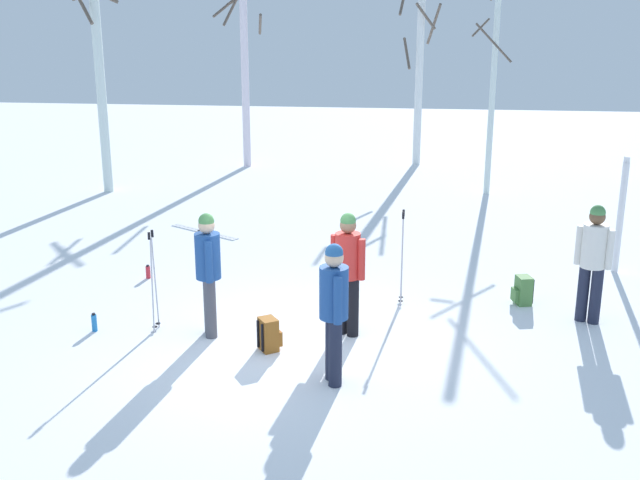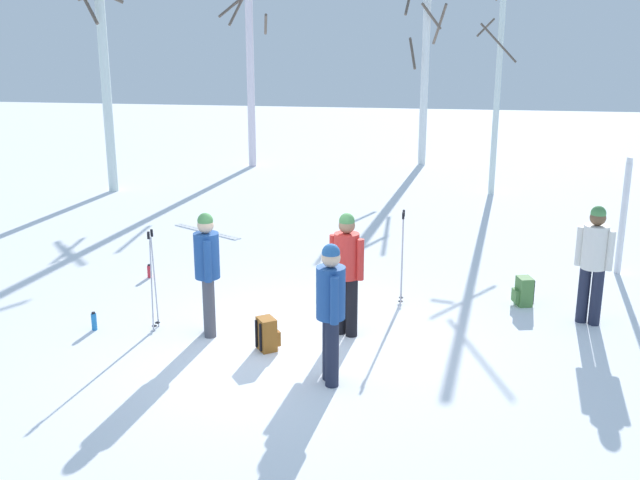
{
  "view_description": "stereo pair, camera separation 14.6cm",
  "coord_description": "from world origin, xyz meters",
  "views": [
    {
      "loc": [
        1.67,
        -8.9,
        4.09
      ],
      "look_at": [
        0.16,
        1.78,
        1.0
      ],
      "focal_mm": 42.2,
      "sensor_mm": 36.0,
      "label": 1
    },
    {
      "loc": [
        1.81,
        -8.88,
        4.09
      ],
      "look_at": [
        0.16,
        1.78,
        1.0
      ],
      "focal_mm": 42.2,
      "sensor_mm": 36.0,
      "label": 2
    }
  ],
  "objects": [
    {
      "name": "backpack_1",
      "position": [
        3.21,
        2.16,
        0.21
      ],
      "size": [
        0.33,
        0.3,
        0.44
      ],
      "color": "#4C7F3F",
      "rests_on": "ground_plane"
    },
    {
      "name": "person_3",
      "position": [
        4.05,
        1.57,
        0.98
      ],
      "size": [
        0.47,
        0.34,
        1.72
      ],
      "color": "#1E2338",
      "rests_on": "ground_plane"
    },
    {
      "name": "ski_poles_1",
      "position": [
        1.38,
        1.93,
        0.78
      ],
      "size": [
        0.07,
        0.26,
        1.46
      ],
      "color": "#B2B2BC",
      "rests_on": "ground_plane"
    },
    {
      "name": "birch_tree_0",
      "position": [
        -6.3,
        8.93,
        3.64
      ],
      "size": [
        1.27,
        1.28,
        7.12
      ],
      "color": "silver",
      "rests_on": "ground_plane"
    },
    {
      "name": "person_2",
      "position": [
        0.69,
        -0.82,
        0.98
      ],
      "size": [
        0.34,
        0.5,
        1.72
      ],
      "color": "#1E2338",
      "rests_on": "ground_plane"
    },
    {
      "name": "birch_tree_3",
      "position": [
        3.23,
        10.04,
        2.88
      ],
      "size": [
        1.38,
        1.33,
        5.56
      ],
      "color": "silver",
      "rests_on": "ground_plane"
    },
    {
      "name": "ski_pair_lying_0",
      "position": [
        -2.77,
        5.48,
        0.01
      ],
      "size": [
        1.66,
        1.08,
        0.05
      ],
      "color": "white",
      "rests_on": "ground_plane"
    },
    {
      "name": "person_0",
      "position": [
        0.69,
        0.63,
        0.98
      ],
      "size": [
        0.49,
        0.34,
        1.72
      ],
      "color": "black",
      "rests_on": "ground_plane"
    },
    {
      "name": "birch_tree_2",
      "position": [
        1.38,
        13.96,
        2.7
      ],
      "size": [
        1.23,
        1.15,
        5.45
      ],
      "color": "silver",
      "rests_on": "ground_plane"
    },
    {
      "name": "water_bottle_1",
      "position": [
        -2.79,
        0.25,
        0.13
      ],
      "size": [
        0.07,
        0.07,
        0.26
      ],
      "color": "#1E72BF",
      "rests_on": "ground_plane"
    },
    {
      "name": "backpack_0",
      "position": [
        -0.26,
        -0.03,
        0.21
      ],
      "size": [
        0.34,
        0.34,
        0.44
      ],
      "color": "#99591E",
      "rests_on": "ground_plane"
    },
    {
      "name": "person_1",
      "position": [
        -1.15,
        0.36,
        0.98
      ],
      "size": [
        0.34,
        0.5,
        1.72
      ],
      "color": "#4C4C56",
      "rests_on": "ground_plane"
    },
    {
      "name": "water_bottle_0",
      "position": [
        -2.86,
        2.53,
        0.11
      ],
      "size": [
        0.08,
        0.08,
        0.23
      ],
      "color": "red",
      "rests_on": "ground_plane"
    },
    {
      "name": "birch_tree_1",
      "position": [
        -3.64,
        12.96,
        3.44
      ],
      "size": [
        1.57,
        1.57,
        6.54
      ],
      "color": "silver",
      "rests_on": "ground_plane"
    },
    {
      "name": "ski_pair_planted_0",
      "position": [
        4.96,
        3.95,
        1.0
      ],
      "size": [
        0.09,
        0.12,
        2.0
      ],
      "color": "white",
      "rests_on": "ground_plane"
    },
    {
      "name": "ski_poles_0",
      "position": [
        -1.95,
        0.41,
        0.76
      ],
      "size": [
        0.07,
        0.22,
        1.43
      ],
      "color": "#B2B2BC",
      "rests_on": "ground_plane"
    },
    {
      "name": "ground_plane",
      "position": [
        0.0,
        0.0,
        0.0
      ],
      "size": [
        60.0,
        60.0,
        0.0
      ],
      "primitive_type": "plane",
      "color": "white"
    }
  ]
}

